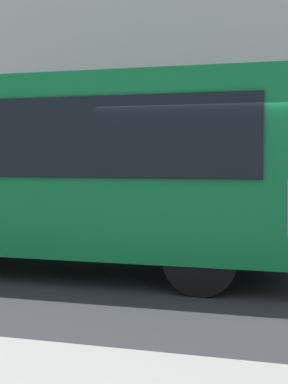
{
  "coord_description": "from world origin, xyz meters",
  "views": [
    {
      "loc": [
        -1.15,
        7.77,
        1.81
      ],
      "look_at": [
        0.85,
        0.2,
        1.31
      ],
      "focal_mm": 48.79,
      "sensor_mm": 36.0,
      "label": 1
    }
  ],
  "objects": [
    {
      "name": "ground_plane",
      "position": [
        0.0,
        0.0,
        0.0
      ],
      "size": [
        60.0,
        60.0,
        0.0
      ],
      "primitive_type": "plane",
      "color": "#2B2B2D"
    },
    {
      "name": "building_facade_far",
      "position": [
        -0.02,
        -6.8,
        5.99
      ],
      "size": [
        28.0,
        1.55,
        12.0
      ],
      "color": "beige",
      "rests_on": "ground_plane"
    },
    {
      "name": "red_bus",
      "position": [
        2.89,
        -0.11,
        1.68
      ],
      "size": [
        9.05,
        2.54,
        3.08
      ],
      "color": "#0F7238",
      "rests_on": "ground_plane"
    }
  ]
}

